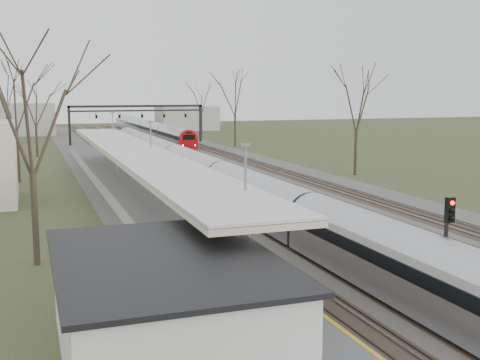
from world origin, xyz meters
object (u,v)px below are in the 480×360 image
object	(u,v)px
train_far	(147,129)
passenger	(262,291)
signal_post	(447,231)
train_near	(196,170)

from	to	relation	value
train_far	passenger	bearing A→B (deg)	-98.55
train_far	passenger	size ratio (longest dim) A/B	39.10
train_far	passenger	world-z (taller)	train_far
passenger	train_far	bearing A→B (deg)	3.13
train_far	signal_post	size ratio (longest dim) A/B	14.69
signal_post	train_far	bearing A→B (deg)	86.65
train_far	train_near	bearing A→B (deg)	-96.78
train_near	train_far	distance (m)	59.27
train_near	signal_post	distance (m)	30.83
train_far	signal_post	world-z (taller)	signal_post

